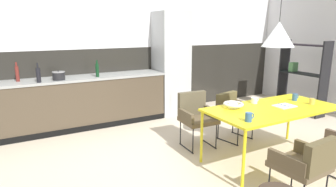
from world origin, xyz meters
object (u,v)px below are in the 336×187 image
Objects in this scene: armchair_head_of_table at (233,109)px; bottle_spice_small at (97,70)px; mug_wide_latte at (312,101)px; mug_glass_clear at (295,97)px; open_book at (284,106)px; mug_dark_espresso at (249,117)px; bottle_vinegar_dark at (38,75)px; open_shelf_unit at (302,75)px; bottle_wine_green at (17,73)px; dining_table at (273,111)px; cooking_pot at (59,76)px; fruit_bowl at (233,105)px; refrigerator_column at (171,64)px; armchair_by_stool at (196,112)px; pendant_lamp_over_table_near at (279,34)px; armchair_near_window at (307,161)px; mug_short_terracotta at (254,100)px.

bottle_spice_small reaches higher than armchair_head_of_table.
mug_glass_clear is at bearing 94.73° from mug_wide_latte.
mug_dark_espresso is at bearing -164.98° from open_book.
mug_dark_espresso is at bearing -54.40° from bottle_vinegar_dark.
open_shelf_unit is at bearing -12.29° from bottle_vinegar_dark.
bottle_vinegar_dark is at bearing -42.13° from bottle_wine_green.
dining_table is 0.59m from mug_glass_clear.
armchair_head_of_table is at bearing -34.54° from cooking_pot.
open_book is 0.88× the size of bottle_vinegar_dark.
dining_table is at bearing -42.65° from bottle_wine_green.
fruit_bowl is 2.27× the size of mug_glass_clear.
open_book is at bearing -84.79° from refrigerator_column.
open_book is (0.77, -0.95, 0.23)m from armchair_by_stool.
pendant_lamp_over_table_near reaches higher than fruit_bowl.
mug_short_terracotta is at bearing 65.42° from armchair_near_window.
mug_wide_latte is 0.07× the size of open_shelf_unit.
bottle_spice_small is at bearing -106.22° from open_shelf_unit.
bottle_vinegar_dark is at bearing 125.60° from mug_dark_espresso.
pendant_lamp_over_table_near reaches higher than open_book.
dining_table is at bearing -168.98° from mug_glass_clear.
mug_short_terracotta is at bearing 6.57° from fruit_bowl.
open_shelf_unit reaches higher than dining_table.
cooking_pot is (-2.29, 2.50, 0.28)m from dining_table.
fruit_bowl is 1.04m from pendant_lamp_over_table_near.
open_shelf_unit is (1.79, 1.22, 0.01)m from mug_glass_clear.
cooking_pot is at bearing 132.62° from pendant_lamp_over_table_near.
mug_short_terracotta is (0.01, -2.34, -0.26)m from refrigerator_column.
mug_glass_clear is 0.57× the size of cooking_pot.
bottle_wine_green is at bearing 137.35° from dining_table.
bottle_vinegar_dark is (-2.55, 2.12, 0.25)m from mug_short_terracotta.
mug_short_terracotta is 0.41× the size of bottle_wine_green.
mug_wide_latte reaches higher than armchair_near_window.
bottle_wine_green is (-0.29, 0.26, 0.01)m from bottle_vinegar_dark.
mug_wide_latte is (0.59, -0.14, 0.09)m from dining_table.
mug_short_terracotta is (0.42, 0.05, -0.01)m from fruit_bowl.
open_book is at bearing -41.24° from bottle_vinegar_dark.
open_book is 0.93× the size of bottle_spice_small.
bottle_spice_small is at bearing 117.40° from fruit_bowl.
armchair_by_stool is 1.60m from pendant_lamp_over_table_near.
fruit_bowl is at bearing 66.52° from mug_dark_espresso.
armchair_near_window is 3.87m from cooking_pot.
armchair_near_window is at bearing -119.52° from dining_table.
bottle_vinegar_dark reaches higher than open_book.
mug_dark_espresso reaches higher than mug_glass_clear.
armchair_by_stool is 1.25m from open_book.
mug_short_terracotta is 0.77m from mug_wide_latte.
armchair_near_window is 3.95m from bottle_vinegar_dark.
bottle_spice_small is 0.25× the size of pendant_lamp_over_table_near.
refrigerator_column is 6.63× the size of bottle_vinegar_dark.
armchair_by_stool is 1.96m from bottle_spice_small.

